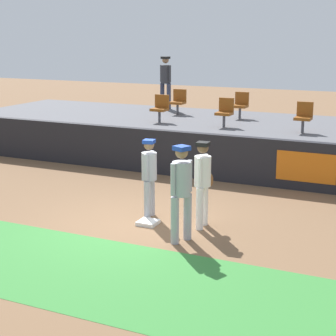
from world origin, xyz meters
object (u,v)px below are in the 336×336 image
Objects in this scene: first_base at (148,223)px; seat_front_left at (160,107)px; player_runner_visitor at (181,187)px; seat_front_right at (304,116)px; player_fielder_home at (203,179)px; seat_front_center at (225,111)px; seat_back_center at (241,104)px; seat_back_left at (178,100)px; spectator_hooded at (165,79)px; player_coach_visitor at (149,173)px.

seat_front_left is (-2.33, 5.46, 1.67)m from first_base.
seat_front_right is at bearing -166.61° from player_runner_visitor.
player_fielder_home is 5.33m from seat_front_center.
seat_front_right reaches higher than first_base.
player_runner_visitor is 2.24× the size of seat_back_center.
seat_back_left is 0.45× the size of spectator_hooded.
player_runner_visitor is 8.00m from seat_back_center.
player_coach_visitor is at bearing -66.87° from seat_front_left.
seat_front_right is 1.00× the size of seat_back_left.
player_fielder_home is 1.04× the size of player_coach_visitor.
player_runner_visitor is at bearing -30.41° from first_base.
player_coach_visitor is at bearing -107.67° from player_runner_visitor.
seat_front_center is (2.09, -0.00, -0.00)m from seat_front_left.
player_runner_visitor is 10.19m from spectator_hooded.
seat_front_right is 2.28m from seat_front_center.
player_coach_visitor is at bearing -98.07° from player_fielder_home.
seat_back_center and seat_back_left have the same top height.
first_base is at bearing -97.39° from player_runner_visitor.
seat_front_center is at bearing 171.76° from player_coach_visitor.
seat_front_left is 1.81m from seat_back_left.
player_runner_visitor reaches higher than first_base.
seat_back_left is (-3.54, 7.86, 0.62)m from player_runner_visitor.
seat_back_center is at bearing 92.91° from seat_front_center.
spectator_hooded reaches higher than seat_front_center.
player_runner_visitor is (-0.07, -0.94, 0.05)m from player_fielder_home.
seat_back_center is at bearing 92.58° from first_base.
player_coach_visitor is at bearing -88.77° from seat_back_center.
spectator_hooded is at bearing 131.45° from seat_back_left.
spectator_hooded is (-3.31, 2.96, 0.61)m from seat_front_center.
player_runner_visitor is at bearing 137.25° from spectator_hooded.
seat_back_center is at bearing -172.22° from player_fielder_home.
seat_back_center is 0.45× the size of spectator_hooded.
first_base is 0.21× the size of spectator_hooded.
seat_back_left reaches higher than first_base.
player_coach_visitor is at bearing 133.24° from spectator_hooded.
spectator_hooded reaches higher than player_coach_visitor.
seat_front_right is 4.91m from seat_back_left.
seat_front_left is at bearing -138.04° from seat_back_center.
seat_back_center is at bearing 41.96° from seat_front_left.
spectator_hooded is at bearing 138.16° from seat_front_center.
seat_front_center is (-1.26, 6.06, 0.62)m from player_runner_visitor.
seat_back_center is 2.69m from seat_front_left.
seat_front_center is at bearing -0.01° from seat_front_left.
seat_front_center is 1.00× the size of seat_back_left.
seat_front_center is at bearing -169.28° from player_fielder_home.
first_base is at bearing -76.47° from player_fielder_home.
spectator_hooded is at bearing 152.09° from seat_front_right.
first_base is 7.46m from seat_back_center.
seat_back_center and seat_front_center have the same top height.
seat_front_left is 3.26m from spectator_hooded.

